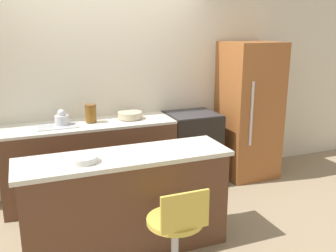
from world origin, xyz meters
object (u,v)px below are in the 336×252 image
(refrigerator, at_px, (249,111))
(kettle, at_px, (62,119))
(mixing_bowl, at_px, (130,115))
(stool_chair, at_px, (176,237))
(oven_range, at_px, (192,148))

(refrigerator, relative_size, kettle, 10.29)
(kettle, bearing_deg, mixing_bowl, 0.00)
(kettle, xyz_separation_m, mixing_bowl, (0.80, 0.00, -0.03))
(stool_chair, relative_size, kettle, 4.89)
(oven_range, bearing_deg, refrigerator, -3.34)
(refrigerator, relative_size, stool_chair, 2.11)
(mixing_bowl, bearing_deg, oven_range, -2.39)
(oven_range, bearing_deg, stool_chair, -118.48)
(stool_chair, bearing_deg, mixing_bowl, 84.68)
(stool_chair, bearing_deg, kettle, 108.56)
(refrigerator, height_order, kettle, refrigerator)
(oven_range, distance_m, mixing_bowl, 0.97)
(refrigerator, distance_m, kettle, 2.45)
(kettle, distance_m, mixing_bowl, 0.80)
(oven_range, height_order, refrigerator, refrigerator)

